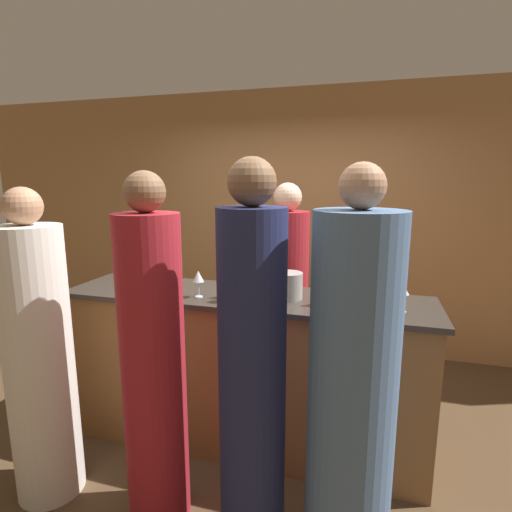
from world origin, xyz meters
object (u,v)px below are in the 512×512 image
at_px(guest_1, 352,396).
at_px(guest_3, 154,366).
at_px(guest_2, 252,377).
at_px(ice_bucket, 289,286).
at_px(guest_0, 39,360).
at_px(bartender, 286,300).
at_px(wine_bottle_0, 340,289).

relative_size(guest_1, guest_3, 1.01).
relative_size(guest_1, guest_2, 0.99).
height_order(guest_2, ice_bucket, guest_2).
relative_size(guest_0, guest_1, 0.94).
bearing_deg(guest_1, guest_2, -178.34).
xyz_separation_m(bartender, guest_3, (-0.41, -1.46, 0.04)).
relative_size(guest_0, guest_2, 0.93).
relative_size(guest_0, wine_bottle_0, 6.92).
height_order(guest_2, wine_bottle_0, guest_2).
distance_m(wine_bottle_0, ice_bucket, 0.33).
height_order(guest_0, guest_3, guest_3).
bearing_deg(wine_bottle_0, guest_3, -143.29).
relative_size(guest_1, ice_bucket, 10.75).
distance_m(bartender, guest_1, 1.60).
distance_m(guest_1, guest_2, 0.47).
bearing_deg(guest_0, guest_3, 2.46).
relative_size(guest_3, wine_bottle_0, 7.23).
height_order(bartender, guest_2, guest_2).
relative_size(guest_2, ice_bucket, 10.91).
distance_m(bartender, guest_3, 1.52).
bearing_deg(ice_bucket, guest_1, -59.19).
bearing_deg(guest_0, bartender, 52.75).
bearing_deg(wine_bottle_0, ice_bucket, 170.68).
bearing_deg(guest_2, bartender, 95.52).
relative_size(bartender, guest_2, 0.94).
bearing_deg(guest_2, ice_bucket, 88.46).
distance_m(guest_3, wine_bottle_0, 1.17).
distance_m(bartender, guest_0, 1.87).
relative_size(guest_3, ice_bucket, 10.60).
distance_m(bartender, wine_bottle_0, 0.99).
relative_size(bartender, guest_3, 0.96).
relative_size(bartender, ice_bucket, 10.22).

